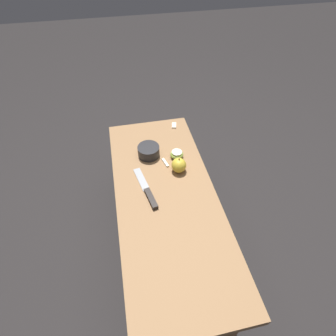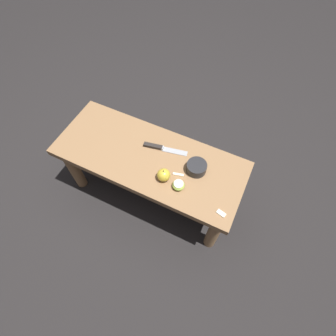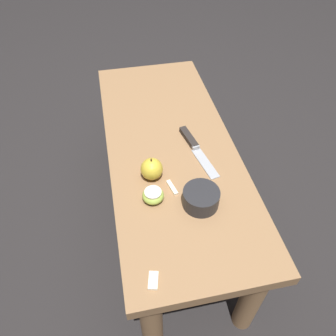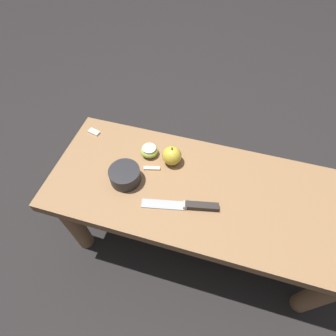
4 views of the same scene
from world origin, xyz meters
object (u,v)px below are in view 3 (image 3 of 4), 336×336
(wooden_bench, at_px, (170,161))
(bowl, at_px, (201,198))
(apple_whole, at_px, (152,169))
(knife, at_px, (193,144))
(apple_cut, at_px, (153,195))

(wooden_bench, xyz_separation_m, bowl, (-0.27, -0.03, 0.11))
(apple_whole, bearing_deg, wooden_bench, -32.81)
(knife, height_order, apple_whole, apple_whole)
(apple_whole, bearing_deg, knife, -55.76)
(knife, xyz_separation_m, apple_cut, (-0.20, 0.18, 0.01))
(apple_whole, relative_size, bowl, 0.74)
(apple_whole, xyz_separation_m, apple_cut, (-0.09, 0.01, -0.02))
(apple_cut, height_order, bowl, bowl)
(apple_whole, height_order, apple_cut, apple_whole)
(apple_whole, height_order, bowl, apple_whole)
(wooden_bench, height_order, apple_cut, apple_cut)
(wooden_bench, bearing_deg, apple_whole, 147.19)
(apple_cut, distance_m, bowl, 0.14)
(wooden_bench, distance_m, apple_whole, 0.20)
(knife, relative_size, apple_cut, 3.91)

